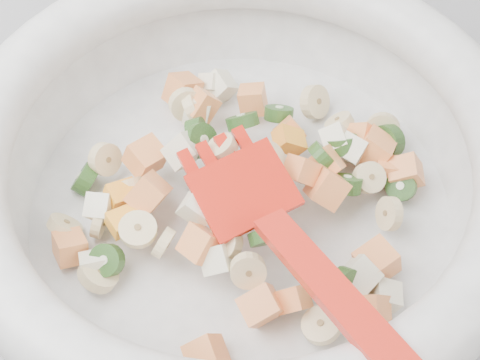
% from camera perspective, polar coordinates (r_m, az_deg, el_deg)
% --- Properties ---
extents(mixing_bowl, '(0.41, 0.40, 0.13)m').
position_cam_1_polar(mixing_bowl, '(0.51, 0.04, 0.80)').
color(mixing_bowl, white).
rests_on(mixing_bowl, counter).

